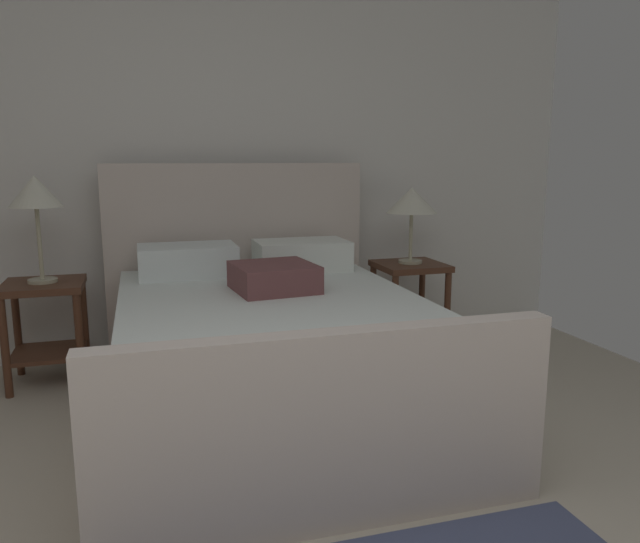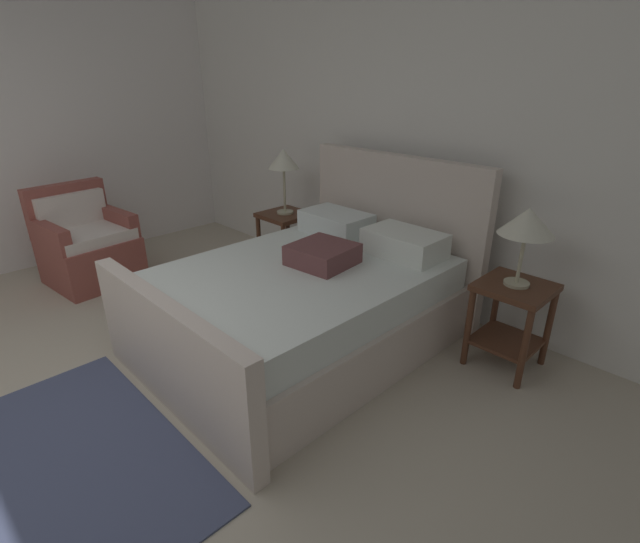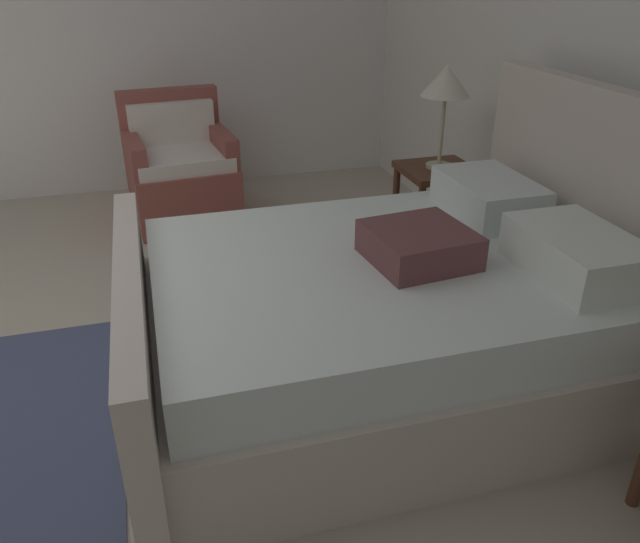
% 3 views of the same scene
% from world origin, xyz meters
% --- Properties ---
extents(wall_back, '(5.63, 0.12, 2.87)m').
position_xyz_m(wall_back, '(0.00, 3.34, 1.44)').
color(wall_back, white).
rests_on(wall_back, ground).
extents(bed, '(1.67, 2.16, 1.27)m').
position_xyz_m(bed, '(0.31, 2.12, 0.36)').
color(bed, beige).
rests_on(bed, ground).
extents(nightstand_right, '(0.44, 0.44, 0.60)m').
position_xyz_m(nightstand_right, '(1.46, 2.87, 0.40)').
color(nightstand_right, '#512F1E').
rests_on(nightstand_right, ground).
extents(table_lamp_right, '(0.34, 0.34, 0.51)m').
position_xyz_m(table_lamp_right, '(1.46, 2.87, 1.01)').
color(table_lamp_right, '#B7B293').
rests_on(table_lamp_right, nightstand_right).
extents(nightstand_left, '(0.44, 0.44, 0.60)m').
position_xyz_m(nightstand_left, '(-0.84, 2.88, 0.40)').
color(nightstand_left, '#512F1E').
rests_on(nightstand_left, ground).
extents(table_lamp_left, '(0.29, 0.29, 0.61)m').
position_xyz_m(table_lamp_left, '(-0.84, 2.88, 1.10)').
color(table_lamp_left, '#B7B293').
rests_on(table_lamp_left, nightstand_left).
extents(armchair, '(0.79, 0.79, 0.90)m').
position_xyz_m(armchair, '(-1.99, 1.40, 0.35)').
color(armchair, brown).
rests_on(armchair, ground).
extents(area_rug, '(1.72, 0.96, 0.01)m').
position_xyz_m(area_rug, '(0.31, 0.46, 0.01)').
color(area_rug, '#464E6E').
rests_on(area_rug, ground).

